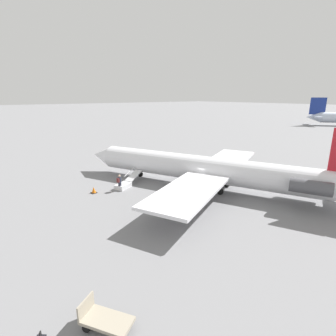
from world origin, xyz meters
TOP-DOWN VIEW (x-y plane):
  - ground_plane at (0.00, 0.00)m, footprint 600.00×600.00m
  - airplane_main at (-0.90, -0.40)m, footprint 29.64×23.22m
  - boarding_stairs at (5.20, 6.56)m, footprint 2.56×4.08m
  - passenger at (4.57, 7.59)m, footprint 0.45×0.57m
  - luggage_cart at (-10.24, 16.30)m, footprint 2.45×2.09m
  - traffic_cone_near_stairs at (5.63, 10.03)m, footprint 0.59×0.59m

SIDE VIEW (x-z plane):
  - ground_plane at x=0.00m, z-range 0.00..0.00m
  - traffic_cone_near_stairs at x=5.63m, z-range -0.02..0.62m
  - boarding_stairs at x=5.20m, z-range -0.50..1.26m
  - luggage_cart at x=-10.24m, z-range -0.15..1.07m
  - passenger at x=4.57m, z-range 0.13..1.87m
  - airplane_main at x=-0.90m, z-range -1.44..5.71m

